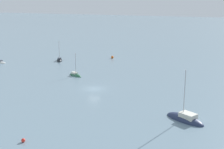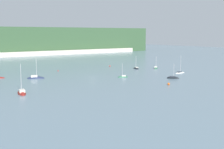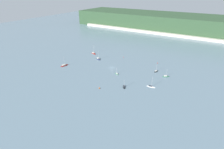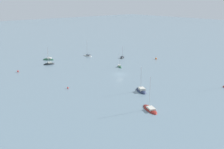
{
  "view_description": "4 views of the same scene",
  "coord_description": "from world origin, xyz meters",
  "px_view_note": "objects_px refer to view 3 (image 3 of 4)",
  "views": [
    {
      "loc": [
        -30.6,
        59.02,
        19.42
      ],
      "look_at": [
        -2.63,
        -4.03,
        2.65
      ],
      "focal_mm": 50.0,
      "sensor_mm": 36.0,
      "label": 1
    },
    {
      "loc": [
        -73.17,
        -114.48,
        19.05
      ],
      "look_at": [
        6.09,
        -6.04,
        1.25
      ],
      "focal_mm": 50.0,
      "sensor_mm": 36.0,
      "label": 2
    },
    {
      "loc": [
        73.3,
        -119.75,
        63.67
      ],
      "look_at": [
        10.09,
        -16.51,
        2.98
      ],
      "focal_mm": 28.0,
      "sensor_mm": 36.0,
      "label": 3
    },
    {
      "loc": [
        -92.42,
        84.25,
        31.84
      ],
      "look_at": [
        -6.01,
        9.54,
        2.67
      ],
      "focal_mm": 50.0,
      "sensor_mm": 36.0,
      "label": 4
    }
  ],
  "objects_px": {
    "sailboat_0": "(64,66)",
    "sailboat_3": "(124,87)",
    "mooring_buoy_0": "(99,88)",
    "sailboat_5": "(151,87)",
    "mooring_buoy_2": "(158,63)",
    "sailboat_6": "(156,72)",
    "sailboat_2": "(117,74)",
    "sailboat_7": "(98,59)",
    "sailboat_1": "(166,77)",
    "mooring_buoy_1": "(124,57)",
    "sailboat_4": "(94,53)"
  },
  "relations": [
    {
      "from": "sailboat_2",
      "to": "sailboat_6",
      "type": "xyz_separation_m",
      "value": [
        25.96,
        21.48,
        -0.02
      ]
    },
    {
      "from": "sailboat_4",
      "to": "mooring_buoy_2",
      "type": "height_order",
      "value": "sailboat_4"
    },
    {
      "from": "sailboat_7",
      "to": "sailboat_2",
      "type": "bearing_deg",
      "value": -3.81
    },
    {
      "from": "sailboat_5",
      "to": "sailboat_6",
      "type": "xyz_separation_m",
      "value": [
        -5.12,
        26.38,
        -0.02
      ]
    },
    {
      "from": "sailboat_5",
      "to": "sailboat_6",
      "type": "distance_m",
      "value": 26.87
    },
    {
      "from": "sailboat_3",
      "to": "sailboat_7",
      "type": "xyz_separation_m",
      "value": [
        -46.98,
        34.54,
        0.06
      ]
    },
    {
      "from": "sailboat_2",
      "to": "sailboat_3",
      "type": "relative_size",
      "value": 0.91
    },
    {
      "from": "sailboat_5",
      "to": "mooring_buoy_0",
      "type": "xyz_separation_m",
      "value": [
        -30.04,
        -21.2,
        0.35
      ]
    },
    {
      "from": "sailboat_2",
      "to": "sailboat_4",
      "type": "relative_size",
      "value": 0.65
    },
    {
      "from": "sailboat_2",
      "to": "sailboat_7",
      "type": "distance_m",
      "value": 37.35
    },
    {
      "from": "sailboat_3",
      "to": "mooring_buoy_1",
      "type": "height_order",
      "value": "sailboat_3"
    },
    {
      "from": "sailboat_0",
      "to": "mooring_buoy_1",
      "type": "distance_m",
      "value": 58.64
    },
    {
      "from": "sailboat_1",
      "to": "sailboat_7",
      "type": "bearing_deg",
      "value": 139.88
    },
    {
      "from": "sailboat_2",
      "to": "sailboat_7",
      "type": "bearing_deg",
      "value": -6.2
    },
    {
      "from": "sailboat_4",
      "to": "sailboat_1",
      "type": "bearing_deg",
      "value": 15.3
    },
    {
      "from": "sailboat_4",
      "to": "sailboat_5",
      "type": "bearing_deg",
      "value": 0.47
    },
    {
      "from": "sailboat_7",
      "to": "mooring_buoy_1",
      "type": "relative_size",
      "value": 16.58
    },
    {
      "from": "sailboat_1",
      "to": "mooring_buoy_2",
      "type": "relative_size",
      "value": 10.3
    },
    {
      "from": "sailboat_0",
      "to": "sailboat_2",
      "type": "bearing_deg",
      "value": -65.62
    },
    {
      "from": "mooring_buoy_0",
      "to": "mooring_buoy_1",
      "type": "xyz_separation_m",
      "value": [
        -14.08,
        62.45,
        -0.16
      ]
    },
    {
      "from": "mooring_buoy_1",
      "to": "sailboat_7",
      "type": "bearing_deg",
      "value": -137.86
    },
    {
      "from": "sailboat_3",
      "to": "sailboat_0",
      "type": "bearing_deg",
      "value": -128.64
    },
    {
      "from": "sailboat_5",
      "to": "mooring_buoy_2",
      "type": "height_order",
      "value": "sailboat_5"
    },
    {
      "from": "sailboat_0",
      "to": "sailboat_5",
      "type": "xyz_separation_m",
      "value": [
        79.92,
        5.2,
        -0.02
      ]
    },
    {
      "from": "sailboat_0",
      "to": "sailboat_3",
      "type": "relative_size",
      "value": 1.42
    },
    {
      "from": "sailboat_3",
      "to": "sailboat_4",
      "type": "height_order",
      "value": "sailboat_4"
    },
    {
      "from": "sailboat_4",
      "to": "mooring_buoy_1",
      "type": "height_order",
      "value": "sailboat_4"
    },
    {
      "from": "sailboat_2",
      "to": "sailboat_6",
      "type": "height_order",
      "value": "sailboat_6"
    },
    {
      "from": "sailboat_1",
      "to": "sailboat_7",
      "type": "height_order",
      "value": "sailboat_7"
    },
    {
      "from": "sailboat_6",
      "to": "sailboat_7",
      "type": "relative_size",
      "value": 0.83
    },
    {
      "from": "sailboat_3",
      "to": "sailboat_4",
      "type": "relative_size",
      "value": 0.71
    },
    {
      "from": "sailboat_0",
      "to": "mooring_buoy_1",
      "type": "height_order",
      "value": "sailboat_0"
    },
    {
      "from": "mooring_buoy_0",
      "to": "sailboat_4",
      "type": "bearing_deg",
      "value": 130.03
    },
    {
      "from": "mooring_buoy_0",
      "to": "sailboat_1",
      "type": "bearing_deg",
      "value": 50.76
    },
    {
      "from": "sailboat_6",
      "to": "mooring_buoy_0",
      "type": "xyz_separation_m",
      "value": [
        -24.92,
        -47.58,
        0.36
      ]
    },
    {
      "from": "sailboat_3",
      "to": "mooring_buoy_1",
      "type": "distance_m",
      "value": 58.82
    },
    {
      "from": "mooring_buoy_0",
      "to": "mooring_buoy_1",
      "type": "distance_m",
      "value": 64.02
    },
    {
      "from": "sailboat_4",
      "to": "mooring_buoy_0",
      "type": "relative_size",
      "value": 11.51
    },
    {
      "from": "sailboat_0",
      "to": "sailboat_3",
      "type": "height_order",
      "value": "sailboat_0"
    },
    {
      "from": "sailboat_0",
      "to": "mooring_buoy_0",
      "type": "height_order",
      "value": "sailboat_0"
    },
    {
      "from": "mooring_buoy_0",
      "to": "mooring_buoy_1",
      "type": "bearing_deg",
      "value": 102.7
    },
    {
      "from": "sailboat_0",
      "to": "sailboat_7",
      "type": "distance_m",
      "value": 33.69
    },
    {
      "from": "sailboat_7",
      "to": "mooring_buoy_2",
      "type": "height_order",
      "value": "sailboat_7"
    },
    {
      "from": "sailboat_2",
      "to": "sailboat_4",
      "type": "distance_m",
      "value": 54.97
    },
    {
      "from": "mooring_buoy_0",
      "to": "sailboat_3",
      "type": "bearing_deg",
      "value": 37.63
    },
    {
      "from": "sailboat_3",
      "to": "mooring_buoy_0",
      "type": "xyz_separation_m",
      "value": [
        -13.87,
        -10.69,
        0.38
      ]
    },
    {
      "from": "sailboat_6",
      "to": "mooring_buoy_2",
      "type": "xyz_separation_m",
      "value": [
        -4.69,
        17.69,
        0.28
      ]
    },
    {
      "from": "sailboat_5",
      "to": "sailboat_6",
      "type": "bearing_deg",
      "value": 97.17
    },
    {
      "from": "sailboat_4",
      "to": "sailboat_5",
      "type": "height_order",
      "value": "sailboat_4"
    },
    {
      "from": "sailboat_5",
      "to": "mooring_buoy_1",
      "type": "height_order",
      "value": "sailboat_5"
    }
  ]
}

